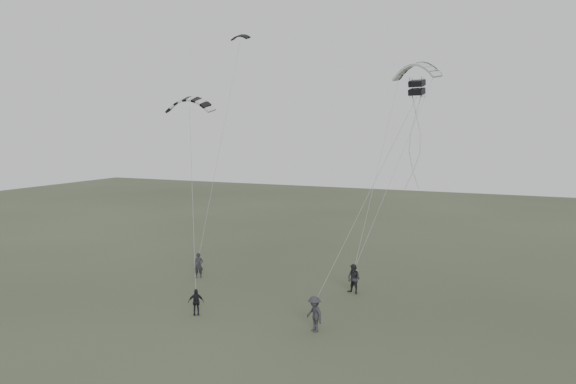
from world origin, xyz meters
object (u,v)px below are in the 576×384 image
at_px(flyer_left, 199,265).
at_px(kite_pale_large, 416,64).
at_px(kite_dark_small, 240,36).
at_px(flyer_far, 314,314).
at_px(flyer_center, 196,302).
at_px(kite_box, 417,87).
at_px(flyer_right, 354,279).
at_px(kite_striped, 189,99).

bearing_deg(flyer_left, kite_pale_large, 7.80).
bearing_deg(kite_dark_small, flyer_far, -38.32).
relative_size(flyer_left, flyer_center, 1.18).
distance_m(kite_dark_small, kite_pale_large, 13.98).
bearing_deg(kite_dark_small, kite_box, -21.34).
height_order(flyer_center, flyer_far, flyer_far).
xyz_separation_m(flyer_left, flyer_far, (11.73, -6.80, 0.06)).
bearing_deg(flyer_center, kite_pale_large, 27.23).
distance_m(flyer_center, kite_box, 17.39).
distance_m(kite_pale_large, kite_box, 12.88).
height_order(flyer_center, kite_box, kite_box).
xyz_separation_m(flyer_left, kite_box, (16.25, -3.61, 12.11)).
bearing_deg(kite_box, flyer_right, 143.53).
relative_size(flyer_left, kite_pale_large, 0.45).
xyz_separation_m(flyer_left, kite_dark_small, (0.19, 6.28, 17.30)).
distance_m(flyer_center, kite_pale_large, 23.61).
bearing_deg(kite_box, flyer_left, 174.07).
bearing_deg(kite_dark_small, kite_striped, -72.25).
bearing_deg(flyer_left, flyer_far, -54.85).
xyz_separation_m(kite_dark_small, kite_pale_large, (13.51, 2.46, -2.60)).
distance_m(flyer_right, kite_dark_small, 21.37).
bearing_deg(kite_dark_small, kite_pale_large, 20.61).
height_order(flyer_left, kite_box, kite_box).
relative_size(kite_pale_large, kite_box, 5.37).
bearing_deg(flyer_center, kite_dark_small, 75.15).
distance_m(flyer_far, kite_pale_large, 21.45).
bearing_deg(kite_box, flyer_center, -157.04).
bearing_deg(kite_striped, kite_box, -7.84).
bearing_deg(flyer_center, flyer_left, 89.53).
bearing_deg(kite_pale_large, kite_striped, -109.61).
relative_size(flyer_center, kite_dark_small, 0.93).
xyz_separation_m(kite_dark_small, kite_box, (16.06, -9.89, -5.20)).
bearing_deg(flyer_right, kite_pale_large, 92.82).
bearing_deg(kite_striped, flyer_left, 111.00).
xyz_separation_m(flyer_right, kite_striped, (-10.17, -3.63, 11.80)).
bearing_deg(flyer_far, kite_dark_small, 165.92).
xyz_separation_m(kite_pale_large, kite_box, (2.55, -12.35, -2.60)).
bearing_deg(flyer_left, kite_dark_small, 63.51).
xyz_separation_m(flyer_right, kite_dark_small, (-11.37, 5.50, 17.24)).
xyz_separation_m(flyer_center, flyer_far, (7.32, 0.29, 0.20)).
bearing_deg(flyer_left, flyer_center, -82.87).
relative_size(kite_pale_large, kite_striped, 1.21).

